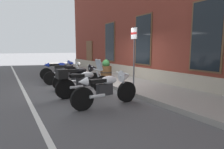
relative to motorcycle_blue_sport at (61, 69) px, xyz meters
name	(u,v)px	position (x,y,z in m)	size (l,w,h in m)	color
ground_plane	(103,86)	(2.77, 1.12, -0.56)	(140.00, 140.00, 0.00)	#4C4C4F
sidewalk	(124,82)	(2.77, 2.29, -0.49)	(26.07, 2.34, 0.15)	gray
lane_stripe	(26,94)	(2.77, -2.08, -0.56)	(26.07, 0.12, 0.01)	silver
motorcycle_blue_sport	(61,69)	(0.00, 0.00, 0.00)	(0.62, 2.08, 1.04)	black
motorcycle_black_naked	(67,73)	(1.45, -0.13, -0.07)	(0.62, 2.09, 1.02)	black
motorcycle_black_sport	(80,76)	(2.87, 0.00, -0.01)	(0.62, 2.07, 1.02)	black
motorcycle_silver_touring	(82,81)	(4.05, -0.39, -0.03)	(0.62, 2.07, 1.29)	black
motorcycle_white_sport	(109,87)	(5.44, -0.10, -0.01)	(0.62, 2.15, 1.01)	black
parking_sign	(134,48)	(4.07, 1.86, 1.12)	(0.36, 0.07, 2.38)	#4C4C51
barrel_planter	(106,70)	(1.70, 1.88, -0.01)	(0.61, 0.61, 0.96)	brown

